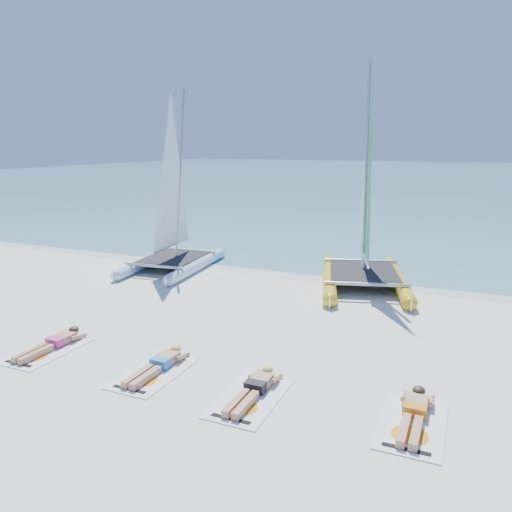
{
  "coord_description": "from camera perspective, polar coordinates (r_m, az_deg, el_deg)",
  "views": [
    {
      "loc": [
        5.32,
        -10.28,
        4.38
      ],
      "look_at": [
        0.29,
        1.2,
        1.54
      ],
      "focal_mm": 35.0,
      "sensor_mm": 36.0,
      "label": 1
    }
  ],
  "objects": [
    {
      "name": "towel_a",
      "position": [
        11.85,
        -22.76,
        -9.94
      ],
      "size": [
        1.0,
        1.85,
        0.02
      ],
      "primitive_type": "cube",
      "color": "white",
      "rests_on": "ground"
    },
    {
      "name": "sunbather_d",
      "position": [
        8.86,
        17.64,
        -16.64
      ],
      "size": [
        0.37,
        1.73,
        0.26
      ],
      "color": "tan",
      "rests_on": "towel_d"
    },
    {
      "name": "towel_c",
      "position": [
        9.1,
        -0.71,
        -15.95
      ],
      "size": [
        1.0,
        1.85,
        0.02
      ],
      "primitive_type": "cube",
      "color": "white",
      "rests_on": "ground"
    },
    {
      "name": "sunbather_a",
      "position": [
        11.93,
        -22.14,
        -9.16
      ],
      "size": [
        0.37,
        1.73,
        0.26
      ],
      "color": "tan",
      "rests_on": "towel_a"
    },
    {
      "name": "catamaran_yellow",
      "position": [
        16.23,
        12.35,
        5.01
      ],
      "size": [
        3.88,
        5.82,
        7.22
      ],
      "rotation": [
        0.0,
        0.0,
        0.28
      ],
      "color": "gold",
      "rests_on": "ground"
    },
    {
      "name": "ground",
      "position": [
        12.38,
        -3.48,
        -7.99
      ],
      "size": [
        140.0,
        140.0,
        0.0
      ],
      "primitive_type": "plane",
      "color": "silver",
      "rests_on": "ground"
    },
    {
      "name": "towel_d",
      "position": [
        8.74,
        17.44,
        -17.86
      ],
      "size": [
        1.0,
        1.85,
        0.02
      ],
      "primitive_type": "cube",
      "color": "white",
      "rests_on": "ground"
    },
    {
      "name": "sea",
      "position": [
        73.61,
        19.72,
        8.61
      ],
      "size": [
        140.0,
        115.0,
        0.01
      ],
      "primitive_type": "cube",
      "color": "#77C2C6",
      "rests_on": "ground"
    },
    {
      "name": "sunbather_b",
      "position": [
        10.27,
        -11.03,
        -11.99
      ],
      "size": [
        0.37,
        1.73,
        0.26
      ],
      "color": "tan",
      "rests_on": "towel_b"
    },
    {
      "name": "towel_b",
      "position": [
        10.18,
        -11.63,
        -12.94
      ],
      "size": [
        1.0,
        1.85,
        0.02
      ],
      "primitive_type": "cube",
      "color": "white",
      "rests_on": "ground"
    },
    {
      "name": "wet_sand_strip",
      "position": [
        17.22,
        4.88,
        -2.01
      ],
      "size": [
        140.0,
        1.4,
        0.01
      ],
      "primitive_type": "cube",
      "color": "silver",
      "rests_on": "ground"
    },
    {
      "name": "sunbather_c",
      "position": [
        9.2,
        -0.2,
        -14.83
      ],
      "size": [
        0.37,
        1.73,
        0.26
      ],
      "color": "tan",
      "rests_on": "towel_c"
    },
    {
      "name": "catamaran_blue",
      "position": [
        17.85,
        -9.51,
        4.7
      ],
      "size": [
        2.7,
        4.94,
        6.48
      ],
      "rotation": [
        0.0,
        0.0,
        0.09
      ],
      "color": "#C2E9FF",
      "rests_on": "ground"
    }
  ]
}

